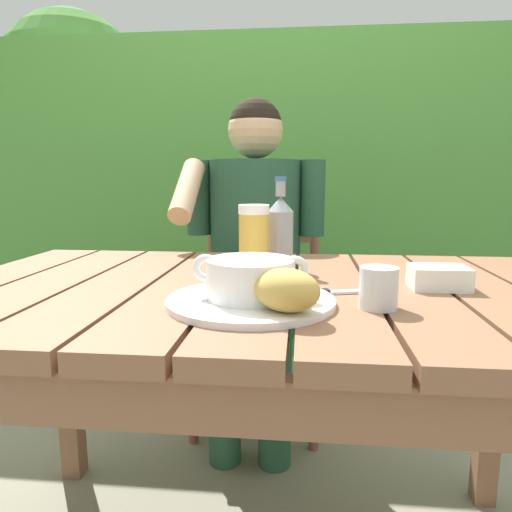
{
  "coord_description": "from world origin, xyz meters",
  "views": [
    {
      "loc": [
        0.09,
        -0.95,
        0.96
      ],
      "look_at": [
        -0.0,
        -0.06,
        0.81
      ],
      "focal_mm": 32.53,
      "sensor_mm": 36.0,
      "label": 1
    }
  ],
  "objects_px": {
    "beer_bottle": "(280,231)",
    "butter_tub": "(438,277)",
    "serving_plate": "(250,301)",
    "bread_roll": "(286,290)",
    "table_knife": "(327,292)",
    "chair_near_diner": "(259,305)",
    "soup_bowl": "(250,277)",
    "water_glass_small": "(378,288)",
    "person_eating": "(253,247)",
    "beer_glass": "(254,240)"
  },
  "relations": [
    {
      "from": "serving_plate",
      "to": "butter_tub",
      "type": "relative_size",
      "value": 2.66
    },
    {
      "from": "person_eating",
      "to": "beer_glass",
      "type": "relative_size",
      "value": 7.62
    },
    {
      "from": "chair_near_diner",
      "to": "beer_bottle",
      "type": "distance_m",
      "value": 0.78
    },
    {
      "from": "water_glass_small",
      "to": "table_knife",
      "type": "distance_m",
      "value": 0.12
    },
    {
      "from": "chair_near_diner",
      "to": "beer_glass",
      "type": "bearing_deg",
      "value": -85.65
    },
    {
      "from": "water_glass_small",
      "to": "butter_tub",
      "type": "height_order",
      "value": "water_glass_small"
    },
    {
      "from": "person_eating",
      "to": "water_glass_small",
      "type": "bearing_deg",
      "value": -69.52
    },
    {
      "from": "bread_roll",
      "to": "butter_tub",
      "type": "height_order",
      "value": "bread_roll"
    },
    {
      "from": "butter_tub",
      "to": "bread_roll",
      "type": "bearing_deg",
      "value": -141.76
    },
    {
      "from": "soup_bowl",
      "to": "beer_glass",
      "type": "distance_m",
      "value": 0.25
    },
    {
      "from": "water_glass_small",
      "to": "beer_bottle",
      "type": "bearing_deg",
      "value": 119.02
    },
    {
      "from": "soup_bowl",
      "to": "beer_glass",
      "type": "relative_size",
      "value": 1.28
    },
    {
      "from": "beer_bottle",
      "to": "water_glass_small",
      "type": "distance_m",
      "value": 0.39
    },
    {
      "from": "bread_roll",
      "to": "chair_near_diner",
      "type": "bearing_deg",
      "value": 97.58
    },
    {
      "from": "butter_tub",
      "to": "person_eating",
      "type": "bearing_deg",
      "value": 124.62
    },
    {
      "from": "table_knife",
      "to": "serving_plate",
      "type": "bearing_deg",
      "value": -148.65
    },
    {
      "from": "chair_near_diner",
      "to": "soup_bowl",
      "type": "relative_size",
      "value": 4.36
    },
    {
      "from": "person_eating",
      "to": "serving_plate",
      "type": "relative_size",
      "value": 4.11
    },
    {
      "from": "serving_plate",
      "to": "beer_glass",
      "type": "height_order",
      "value": "beer_glass"
    },
    {
      "from": "chair_near_diner",
      "to": "serving_plate",
      "type": "xyz_separation_m",
      "value": [
        0.08,
        -1.0,
        0.29
      ]
    },
    {
      "from": "beer_bottle",
      "to": "water_glass_small",
      "type": "bearing_deg",
      "value": -60.98
    },
    {
      "from": "bread_roll",
      "to": "table_knife",
      "type": "xyz_separation_m",
      "value": [
        0.07,
        0.16,
        -0.04
      ]
    },
    {
      "from": "beer_glass",
      "to": "table_knife",
      "type": "distance_m",
      "value": 0.24
    },
    {
      "from": "beer_bottle",
      "to": "butter_tub",
      "type": "height_order",
      "value": "beer_bottle"
    },
    {
      "from": "chair_near_diner",
      "to": "person_eating",
      "type": "relative_size",
      "value": 0.73
    },
    {
      "from": "chair_near_diner",
      "to": "beer_bottle",
      "type": "xyz_separation_m",
      "value": [
        0.11,
        -0.67,
        0.38
      ]
    },
    {
      "from": "soup_bowl",
      "to": "table_knife",
      "type": "relative_size",
      "value": 1.22
    },
    {
      "from": "beer_bottle",
      "to": "serving_plate",
      "type": "bearing_deg",
      "value": -96.33
    },
    {
      "from": "person_eating",
      "to": "serving_plate",
      "type": "height_order",
      "value": "person_eating"
    },
    {
      "from": "serving_plate",
      "to": "table_knife",
      "type": "xyz_separation_m",
      "value": [
        0.14,
        0.09,
        -0.0
      ]
    },
    {
      "from": "person_eating",
      "to": "beer_bottle",
      "type": "distance_m",
      "value": 0.5
    },
    {
      "from": "beer_glass",
      "to": "beer_bottle",
      "type": "bearing_deg",
      "value": 54.47
    },
    {
      "from": "beer_glass",
      "to": "butter_tub",
      "type": "xyz_separation_m",
      "value": [
        0.39,
        -0.09,
        -0.06
      ]
    },
    {
      "from": "soup_bowl",
      "to": "table_knife",
      "type": "bearing_deg",
      "value": 31.35
    },
    {
      "from": "beer_glass",
      "to": "table_knife",
      "type": "xyz_separation_m",
      "value": [
        0.16,
        -0.17,
        -0.08
      ]
    },
    {
      "from": "table_knife",
      "to": "bread_roll",
      "type": "bearing_deg",
      "value": -114.14
    },
    {
      "from": "beer_glass",
      "to": "soup_bowl",
      "type": "bearing_deg",
      "value": -85.57
    },
    {
      "from": "soup_bowl",
      "to": "chair_near_diner",
      "type": "bearing_deg",
      "value": 94.37
    },
    {
      "from": "person_eating",
      "to": "soup_bowl",
      "type": "relative_size",
      "value": 5.96
    },
    {
      "from": "person_eating",
      "to": "beer_bottle",
      "type": "height_order",
      "value": "person_eating"
    },
    {
      "from": "person_eating",
      "to": "beer_glass",
      "type": "height_order",
      "value": "person_eating"
    },
    {
      "from": "serving_plate",
      "to": "butter_tub",
      "type": "distance_m",
      "value": 0.4
    },
    {
      "from": "serving_plate",
      "to": "beer_bottle",
      "type": "xyz_separation_m",
      "value": [
        0.04,
        0.33,
        0.09
      ]
    },
    {
      "from": "chair_near_diner",
      "to": "table_knife",
      "type": "xyz_separation_m",
      "value": [
        0.22,
        -0.91,
        0.29
      ]
    },
    {
      "from": "table_knife",
      "to": "beer_bottle",
      "type": "bearing_deg",
      "value": 112.9
    },
    {
      "from": "chair_near_diner",
      "to": "bread_roll",
      "type": "height_order",
      "value": "chair_near_diner"
    },
    {
      "from": "person_eating",
      "to": "chair_near_diner",
      "type": "bearing_deg",
      "value": 89.17
    },
    {
      "from": "soup_bowl",
      "to": "beer_bottle",
      "type": "bearing_deg",
      "value": 83.67
    },
    {
      "from": "beer_bottle",
      "to": "table_knife",
      "type": "height_order",
      "value": "beer_bottle"
    },
    {
      "from": "chair_near_diner",
      "to": "beer_glass",
      "type": "xyz_separation_m",
      "value": [
        0.06,
        -0.75,
        0.37
      ]
    }
  ]
}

